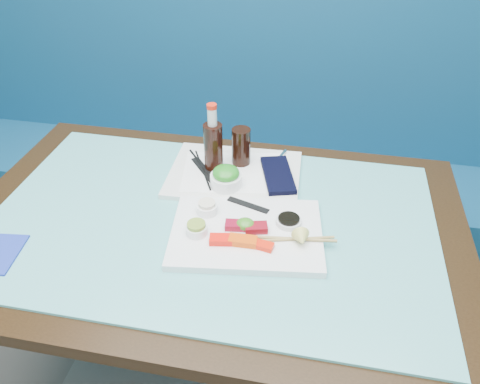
% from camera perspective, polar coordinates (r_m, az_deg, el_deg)
% --- Properties ---
extents(booth_bench, '(3.00, 0.56, 1.17)m').
position_cam_1_polar(booth_bench, '(2.18, 2.12, 2.86)').
color(booth_bench, navy).
rests_on(booth_bench, ground).
extents(dining_table, '(1.40, 0.90, 0.75)m').
position_cam_1_polar(dining_table, '(1.36, -3.43, -6.33)').
color(dining_table, black).
rests_on(dining_table, ground).
extents(glass_top, '(1.22, 0.76, 0.01)m').
position_cam_1_polar(glass_top, '(1.30, -3.57, -3.51)').
color(glass_top, '#58B1B1').
rests_on(glass_top, dining_table).
extents(sashimi_plate, '(0.43, 0.33, 0.02)m').
position_cam_1_polar(sashimi_plate, '(1.24, 0.79, -5.07)').
color(sashimi_plate, white).
rests_on(sashimi_plate, glass_top).
extents(salmon_left, '(0.07, 0.04, 0.02)m').
position_cam_1_polar(salmon_left, '(1.19, -2.06, -5.82)').
color(salmon_left, '#FF170A').
rests_on(salmon_left, sashimi_plate).
extents(salmon_mid, '(0.07, 0.04, 0.02)m').
position_cam_1_polar(salmon_mid, '(1.19, 0.36, -5.97)').
color(salmon_mid, '#ED4C09').
rests_on(salmon_mid, sashimi_plate).
extents(salmon_right, '(0.06, 0.04, 0.01)m').
position_cam_1_polar(salmon_right, '(1.18, 2.72, -6.51)').
color(salmon_right, '#FA220A').
rests_on(salmon_right, sashimi_plate).
extents(tuna_left, '(0.06, 0.04, 0.02)m').
position_cam_1_polar(tuna_left, '(1.23, -0.54, -4.08)').
color(tuna_left, maroon).
rests_on(tuna_left, sashimi_plate).
extents(tuna_right, '(0.06, 0.05, 0.02)m').
position_cam_1_polar(tuna_right, '(1.22, 1.99, -4.38)').
color(tuna_right, maroon).
rests_on(tuna_right, sashimi_plate).
extents(seaweed_garnish, '(0.06, 0.05, 0.03)m').
position_cam_1_polar(seaweed_garnish, '(1.23, 0.65, -3.92)').
color(seaweed_garnish, '#377F1D').
rests_on(seaweed_garnish, sashimi_plate).
extents(ramekin_wasabi, '(0.06, 0.06, 0.02)m').
position_cam_1_polar(ramekin_wasabi, '(1.22, -5.31, -4.60)').
color(ramekin_wasabi, white).
rests_on(ramekin_wasabi, sashimi_plate).
extents(wasabi_fill, '(0.05, 0.05, 0.01)m').
position_cam_1_polar(wasabi_fill, '(1.21, -5.36, -4.00)').
color(wasabi_fill, olive).
rests_on(wasabi_fill, ramekin_wasabi).
extents(ramekin_ginger, '(0.07, 0.07, 0.02)m').
position_cam_1_polar(ramekin_ginger, '(1.28, -4.04, -2.02)').
color(ramekin_ginger, white).
rests_on(ramekin_ginger, sashimi_plate).
extents(ginger_fill, '(0.05, 0.05, 0.01)m').
position_cam_1_polar(ginger_fill, '(1.27, -4.07, -1.42)').
color(ginger_fill, beige).
rests_on(ginger_fill, ramekin_ginger).
extents(soy_dish, '(0.08, 0.08, 0.01)m').
position_cam_1_polar(soy_dish, '(1.25, 5.95, -3.58)').
color(soy_dish, silver).
rests_on(soy_dish, sashimi_plate).
extents(soy_fill, '(0.08, 0.08, 0.01)m').
position_cam_1_polar(soy_fill, '(1.25, 5.98, -3.25)').
color(soy_fill, black).
rests_on(soy_fill, soy_dish).
extents(lemon_wedge, '(0.05, 0.05, 0.05)m').
position_cam_1_polar(lemon_wedge, '(1.18, 7.51, -5.67)').
color(lemon_wedge, '#DBD367').
rests_on(lemon_wedge, sashimi_plate).
extents(chopstick_sleeve, '(0.13, 0.06, 0.00)m').
position_cam_1_polar(chopstick_sleeve, '(1.31, 0.98, -1.59)').
color(chopstick_sleeve, black).
rests_on(chopstick_sleeve, sashimi_plate).
extents(wooden_chopstick_a, '(0.25, 0.04, 0.01)m').
position_cam_1_polar(wooden_chopstick_a, '(1.21, 5.84, -5.67)').
color(wooden_chopstick_a, '#9E834A').
rests_on(wooden_chopstick_a, sashimi_plate).
extents(wooden_chopstick_b, '(0.21, 0.07, 0.01)m').
position_cam_1_polar(wooden_chopstick_b, '(1.21, 6.31, -5.74)').
color(wooden_chopstick_b, '#9C8449').
rests_on(wooden_chopstick_b, sashimi_plate).
extents(serving_tray, '(0.41, 0.32, 0.02)m').
position_cam_1_polar(serving_tray, '(1.46, -0.67, 2.20)').
color(serving_tray, white).
rests_on(serving_tray, glass_top).
extents(paper_placemat, '(0.35, 0.27, 0.00)m').
position_cam_1_polar(paper_placemat, '(1.45, -0.67, 2.48)').
color(paper_placemat, white).
rests_on(paper_placemat, serving_tray).
extents(seaweed_bowl, '(0.11, 0.11, 0.04)m').
position_cam_1_polar(seaweed_bowl, '(1.38, -1.71, 1.42)').
color(seaweed_bowl, white).
rests_on(seaweed_bowl, serving_tray).
extents(seaweed_salad, '(0.09, 0.09, 0.04)m').
position_cam_1_polar(seaweed_salad, '(1.37, -1.73, 2.34)').
color(seaweed_salad, '#217F1D').
rests_on(seaweed_salad, seaweed_bowl).
extents(cola_glass, '(0.07, 0.07, 0.12)m').
position_cam_1_polar(cola_glass, '(1.46, 0.13, 5.56)').
color(cola_glass, black).
rests_on(cola_glass, serving_tray).
extents(navy_pouch, '(0.13, 0.21, 0.01)m').
position_cam_1_polar(navy_pouch, '(1.43, 4.63, 2.10)').
color(navy_pouch, black).
rests_on(navy_pouch, serving_tray).
extents(fork, '(0.04, 0.09, 0.01)m').
position_cam_1_polar(fork, '(1.52, 4.91, 4.27)').
color(fork, silver).
rests_on(fork, serving_tray).
extents(black_chopstick_a, '(0.11, 0.20, 0.01)m').
position_cam_1_polar(black_chopstick_a, '(1.46, -4.55, 2.74)').
color(black_chopstick_a, black).
rests_on(black_chopstick_a, serving_tray).
extents(black_chopstick_b, '(0.16, 0.21, 0.01)m').
position_cam_1_polar(black_chopstick_b, '(1.46, -4.25, 2.72)').
color(black_chopstick_b, black).
rests_on(black_chopstick_b, serving_tray).
extents(tray_sleeve, '(0.11, 0.14, 0.00)m').
position_cam_1_polar(tray_sleeve, '(1.46, -4.40, 2.69)').
color(tray_sleeve, black).
rests_on(tray_sleeve, serving_tray).
extents(cola_bottle_body, '(0.07, 0.07, 0.17)m').
position_cam_1_polar(cola_bottle_body, '(1.44, -3.26, 5.24)').
color(cola_bottle_body, black).
rests_on(cola_bottle_body, glass_top).
extents(cola_bottle_neck, '(0.04, 0.04, 0.05)m').
position_cam_1_polar(cola_bottle_neck, '(1.38, -3.42, 9.14)').
color(cola_bottle_neck, silver).
rests_on(cola_bottle_neck, cola_bottle_body).
extents(cola_bottle_cap, '(0.03, 0.03, 0.01)m').
position_cam_1_polar(cola_bottle_cap, '(1.37, -3.47, 10.38)').
color(cola_bottle_cap, red).
rests_on(cola_bottle_cap, cola_bottle_neck).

